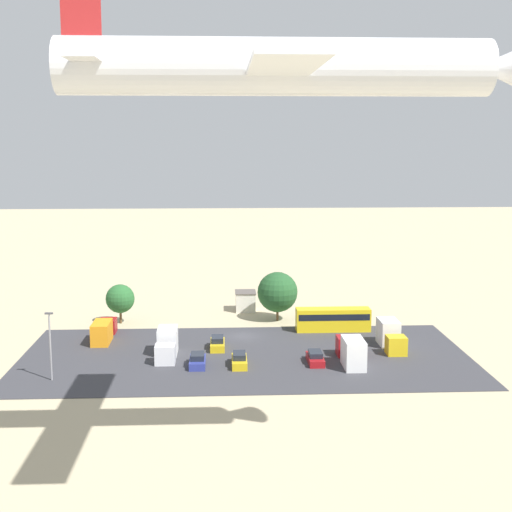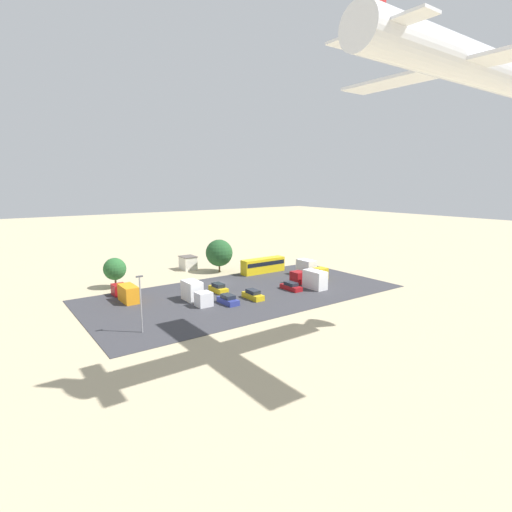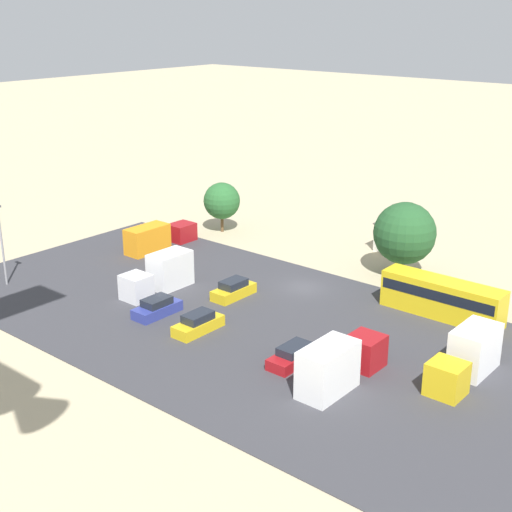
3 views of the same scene
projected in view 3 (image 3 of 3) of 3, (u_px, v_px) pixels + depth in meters
The scene contains 15 objects.
ground_plane at pixel (303, 288), 68.05m from camera, with size 400.00×400.00×0.00m, color tan.
parking_lot_surface at pixel (238, 319), 61.18m from camera, with size 56.92×28.47×0.08m.
shed_building at pixel (394, 236), 78.35m from camera, with size 3.34×3.95×3.18m.
bus at pixel (442, 297), 61.22m from camera, with size 10.67×2.54×3.28m.
parked_car_0 at pixel (198, 324), 58.62m from camera, with size 1.82×4.57×1.63m.
parked_car_1 at pixel (294, 355), 53.43m from camera, with size 1.85×4.66×1.48m.
parked_car_2 at pixel (234, 290), 65.62m from camera, with size 1.88×4.46×1.65m.
parked_car_3 at pixel (157, 308), 61.79m from camera, with size 1.93×4.41×1.57m.
parked_truck_0 at pixel (339, 364), 50.03m from camera, with size 2.43×8.46×3.52m.
parked_truck_1 at pixel (157, 237), 78.55m from camera, with size 2.31×9.04×2.87m.
parked_truck_2 at pixel (161, 274), 66.95m from camera, with size 2.46×7.39×3.40m.
parked_truck_3 at pixel (467, 357), 51.08m from camera, with size 2.46×7.72×3.42m.
tree_near_shed at pixel (405, 233), 69.79m from camera, with size 6.15×6.15×7.51m.
tree_apron_mid at pixel (222, 201), 83.96m from camera, with size 4.33×4.33×5.96m.
light_pole_lot_centre at pixel (2, 241), 67.34m from camera, with size 0.90×0.28×7.94m.
Camera 3 is at (-37.12, 51.36, 25.41)m, focal length 50.00 mm.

